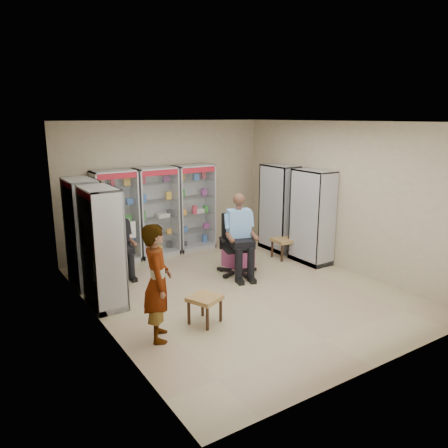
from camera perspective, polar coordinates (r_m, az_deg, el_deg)
floor at (r=8.05m, az=1.96°, el=-8.68°), size 6.00×6.00×0.00m
room_shell at (r=7.51m, az=2.08°, el=5.32°), size 5.02×6.02×3.01m
cabinet_back_left at (r=9.54m, az=-13.93°, el=0.85°), size 0.90×0.50×2.00m
cabinet_back_mid at (r=9.87m, az=-8.73°, el=1.54°), size 0.90×0.50×2.00m
cabinet_back_right at (r=10.28m, az=-3.89°, el=2.17°), size 0.90×0.50×2.00m
cabinet_right_far at (r=10.27m, az=7.19°, el=2.07°), size 0.90×0.50×2.00m
cabinet_right_near at (r=9.48m, az=11.44°, el=0.90°), size 0.90×0.50×2.00m
cabinet_left_far at (r=8.42m, az=-17.84°, el=-1.15°), size 0.90×0.50×2.00m
cabinet_left_near at (r=7.39m, az=-15.58°, el=-3.03°), size 0.90×0.50×2.00m
wooden_chair at (r=8.93m, az=-13.72°, el=-3.55°), size 0.42×0.42×0.94m
seated_customer at (r=8.83m, az=-13.68°, el=-2.40°), size 0.44×0.60×1.34m
office_chair at (r=8.69m, az=1.69°, el=-2.69°), size 0.82×0.82×1.21m
seated_shopkeeper at (r=8.60m, az=1.88°, el=-1.72°), size 0.69×0.82×1.54m
pink_trunk at (r=9.27m, az=1.87°, el=-3.94°), size 0.61×0.59×0.50m
tea_glass at (r=9.16m, az=1.66°, el=-2.21°), size 0.07×0.07×0.09m
woven_stool_a at (r=9.82m, az=7.78°, el=-3.18°), size 0.47×0.47×0.45m
woven_stool_b at (r=6.80m, az=-2.52°, el=-11.10°), size 0.57×0.57×0.44m
standing_man at (r=6.18m, az=-8.70°, el=-7.59°), size 0.60×0.72×1.69m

